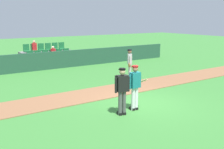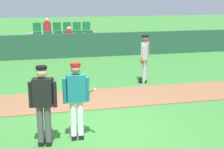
# 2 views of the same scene
# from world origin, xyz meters

# --- Properties ---
(ground_plane) EXTENTS (80.00, 80.00, 0.00)m
(ground_plane) POSITION_xyz_m (0.00, 0.00, 0.00)
(ground_plane) COLOR #387A33
(infield_dirt_path) EXTENTS (28.00, 2.00, 0.03)m
(infield_dirt_path) POSITION_xyz_m (0.00, 2.36, 0.01)
(infield_dirt_path) COLOR brown
(infield_dirt_path) RESTS_ON ground
(dugout_fence) EXTENTS (20.00, 0.16, 1.23)m
(dugout_fence) POSITION_xyz_m (0.00, 9.43, 0.61)
(dugout_fence) COLOR #234C38
(dugout_fence) RESTS_ON ground
(stadium_bleachers) EXTENTS (3.90, 2.10, 1.90)m
(stadium_bleachers) POSITION_xyz_m (-0.00, 10.88, 0.49)
(stadium_bleachers) COLOR slate
(stadium_bleachers) RESTS_ON ground
(batter_teal_jersey) EXTENTS (0.70, 0.77, 1.76)m
(batter_teal_jersey) POSITION_xyz_m (-0.73, -0.42, 0.97)
(batter_teal_jersey) COLOR white
(batter_teal_jersey) RESTS_ON ground
(umpire_home_plate) EXTENTS (0.58, 0.36, 1.76)m
(umpire_home_plate) POSITION_xyz_m (-1.45, -0.57, 1.00)
(umpire_home_plate) COLOR #4C4C4C
(umpire_home_plate) RESTS_ON ground
(runner_grey_jersey) EXTENTS (0.48, 0.59, 1.76)m
(runner_grey_jersey) POSITION_xyz_m (2.30, 3.86, 0.96)
(runner_grey_jersey) COLOR #B2B2B2
(runner_grey_jersey) RESTS_ON ground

